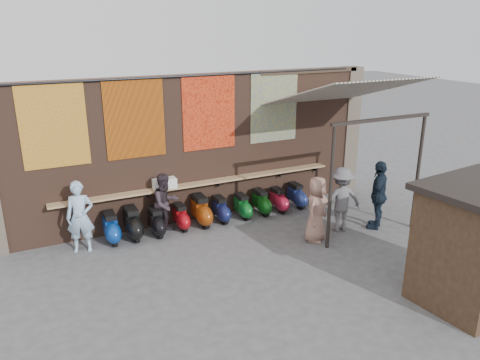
{
  "coord_description": "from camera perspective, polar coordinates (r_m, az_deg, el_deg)",
  "views": [
    {
      "loc": [
        -4.43,
        -9.01,
        5.23
      ],
      "look_at": [
        0.59,
        1.2,
        1.44
      ],
      "focal_mm": 35.0,
      "sensor_mm": 36.0,
      "label": 1
    }
  ],
  "objects": [
    {
      "name": "pier_right",
      "position": [
        15.5,
        13.02,
        5.93
      ],
      "size": [
        0.5,
        0.5,
        4.0
      ],
      "primitive_type": "cube",
      "color": "#4C4238",
      "rests_on": "ground"
    },
    {
      "name": "scooter_stool_0",
      "position": [
        12.19,
        -15.43,
        -5.7
      ],
      "size": [
        0.36,
        0.81,
        0.77
      ],
      "primitive_type": null,
      "color": "#0D3A97",
      "rests_on": "ground"
    },
    {
      "name": "shopper_navy",
      "position": [
        12.94,
        16.53,
        -1.75
      ],
      "size": [
        1.14,
        1.04,
        1.87
      ],
      "primitive_type": "imported",
      "rotation": [
        0.0,
        0.0,
        3.82
      ],
      "color": "black",
      "rests_on": "ground"
    },
    {
      "name": "market_stall",
      "position": [
        10.21,
        27.0,
        -7.3
      ],
      "size": [
        2.29,
        1.82,
        2.3
      ],
      "primitive_type": "cube",
      "rotation": [
        0.0,
        0.0,
        0.11
      ],
      "color": "black",
      "rests_on": "ground"
    },
    {
      "name": "scooter_stool_1",
      "position": [
        12.27,
        -12.95,
        -5.21
      ],
      "size": [
        0.38,
        0.85,
        0.81
      ],
      "primitive_type": null,
      "color": "black",
      "rests_on": "ground"
    },
    {
      "name": "scooter_stool_8",
      "position": [
        13.74,
        4.72,
        -2.46
      ],
      "size": [
        0.32,
        0.72,
        0.68
      ],
      "primitive_type": null,
      "color": "maroon",
      "rests_on": "ground"
    },
    {
      "name": "stall_shelf",
      "position": [
        10.71,
        23.0,
        -7.35
      ],
      "size": [
        1.76,
        0.3,
        0.06
      ],
      "primitive_type": "cube",
      "rotation": [
        0.0,
        0.0,
        0.11
      ],
      "color": "#473321",
      "rests_on": "market_stall"
    },
    {
      "name": "scooter_stool_4",
      "position": [
        12.77,
        -4.77,
        -3.79
      ],
      "size": [
        0.39,
        0.87,
        0.83
      ],
      "primitive_type": null,
      "color": "#8B3A0C",
      "rests_on": "ground"
    },
    {
      "name": "tapestry_orange",
      "position": [
        12.62,
        -3.79,
        8.22
      ],
      "size": [
        1.5,
        0.02,
        2.0
      ],
      "primitive_type": "cube",
      "color": "#D8441B",
      "rests_on": "brick_wall"
    },
    {
      "name": "shopper_grey",
      "position": [
        12.54,
        12.21,
        -2.33
      ],
      "size": [
        1.26,
        0.91,
        1.75
      ],
      "primitive_type": "imported",
      "rotation": [
        0.0,
        0.0,
        2.89
      ],
      "color": "#5C5C61",
      "rests_on": "ground"
    },
    {
      "name": "tapestry_sun",
      "position": [
        12.02,
        -12.7,
        7.29
      ],
      "size": [
        1.5,
        0.02,
        2.0
      ],
      "primitive_type": "cube",
      "color": "orange",
      "rests_on": "brick_wall"
    },
    {
      "name": "ground",
      "position": [
        11.32,
        0.0,
        -9.09
      ],
      "size": [
        70.0,
        70.0,
        0.0
      ],
      "primitive_type": "plane",
      "color": "#474749",
      "rests_on": "ground"
    },
    {
      "name": "scooter_stool_7",
      "position": [
        13.5,
        2.59,
        -2.74
      ],
      "size": [
        0.34,
        0.75,
        0.71
      ],
      "primitive_type": null,
      "color": "#0E4812",
      "rests_on": "ground"
    },
    {
      "name": "scooter_stool_3",
      "position": [
        12.62,
        -7.22,
        -4.52
      ],
      "size": [
        0.32,
        0.71,
        0.68
      ],
      "primitive_type": null,
      "color": "#A10C14",
      "rests_on": "ground"
    },
    {
      "name": "scooter_stool_6",
      "position": [
        13.23,
        0.29,
        -3.26
      ],
      "size": [
        0.32,
        0.72,
        0.68
      ],
      "primitive_type": null,
      "color": "#0D5B1E",
      "rests_on": "ground"
    },
    {
      "name": "awning_header",
      "position": [
        11.76,
        16.97,
        7.1
      ],
      "size": [
        3.0,
        0.08,
        0.08
      ],
      "primitive_type": "cube",
      "color": "black",
      "rests_on": "awning_post_left"
    },
    {
      "name": "shelf_box",
      "position": [
        12.44,
        -9.18,
        -0.42
      ],
      "size": [
        0.61,
        0.28,
        0.27
      ],
      "primitive_type": "cube",
      "color": "white",
      "rests_on": "eating_counter"
    },
    {
      "name": "awning_post_left",
      "position": [
        11.27,
        11.0,
        -0.99
      ],
      "size": [
        0.09,
        0.09,
        3.1
      ],
      "primitive_type": "cylinder",
      "color": "black",
      "rests_on": "ground"
    },
    {
      "name": "scooter_stool_2",
      "position": [
        12.36,
        -10.16,
        -5.09
      ],
      "size": [
        0.34,
        0.76,
        0.72
      ],
      "primitive_type": null,
      "color": "black",
      "rests_on": "ground"
    },
    {
      "name": "awning_ledger",
      "position": [
        14.03,
        8.59,
        13.0
      ],
      "size": [
        3.3,
        0.08,
        0.12
      ],
      "primitive_type": "cube",
      "color": "#33261C",
      "rests_on": "brick_wall"
    },
    {
      "name": "diner_right",
      "position": [
        12.3,
        -9.06,
        -2.85
      ],
      "size": [
        0.95,
        0.85,
        1.63
      ],
      "primitive_type": "imported",
      "rotation": [
        0.0,
        0.0,
        0.35
      ],
      "color": "#2C2229",
      "rests_on": "ground"
    },
    {
      "name": "shopper_tan",
      "position": [
        11.85,
        9.3,
        -3.54
      ],
      "size": [
        0.99,
        0.91,
        1.69
      ],
      "primitive_type": "imported",
      "rotation": [
        0.0,
        0.0,
        0.61
      ],
      "color": "#91695C",
      "rests_on": "ground"
    },
    {
      "name": "stall_sign",
      "position": [
        10.4,
        23.57,
        -3.23
      ],
      "size": [
        1.2,
        0.17,
        0.5
      ],
      "primitive_type": "cube",
      "rotation": [
        0.0,
        0.0,
        0.11
      ],
      "color": "gold",
      "rests_on": "market_stall"
    },
    {
      "name": "scooter_stool_5",
      "position": [
        12.99,
        -2.37,
        -3.64
      ],
      "size": [
        0.33,
        0.74,
        0.7
      ],
      "primitive_type": null,
      "color": "#151C50",
      "rests_on": "ground"
    },
    {
      "name": "awning_canvas",
      "position": [
        12.8,
        12.59,
        10.46
      ],
      "size": [
        3.2,
        3.28,
        0.97
      ],
      "primitive_type": "cube",
      "rotation": [
        -0.28,
        0.0,
        0.0
      ],
      "color": "beige",
      "rests_on": "brick_wall"
    },
    {
      "name": "awning_post_right",
      "position": [
        13.09,
        20.87,
        0.86
      ],
      "size": [
        0.09,
        0.09,
        3.1
      ],
      "primitive_type": "cylinder",
      "color": "black",
      "rests_on": "ground"
    },
    {
      "name": "scooter_stool_9",
      "position": [
        14.12,
        6.89,
        -1.9
      ],
      "size": [
        0.34,
        0.75,
        0.71
      ],
      "primitive_type": null,
      "color": "navy",
      "rests_on": "ground"
    },
    {
      "name": "hang_rail",
      "position": [
        12.37,
        -5.18,
        12.56
      ],
      "size": [
        9.5,
        0.06,
        0.06
      ],
      "primitive_type": "cylinder",
      "rotation": [
        0.0,
        1.57,
        0.0
      ],
      "color": "black",
      "rests_on": "brick_wall"
    },
    {
      "name": "eating_counter",
      "position": [
        12.85,
        -4.59,
        -0.37
      ],
      "size": [
        8.0,
        0.32,
        0.05
      ],
      "primitive_type": "cube",
      "color": "#9E7A51",
      "rests_on": "brick_wall"
    },
    {
      "name": "brick_wall",
      "position": [
        12.93,
        -5.3,
        3.89
      ],
      "size": [
        10.0,
        0.4,
        4.0
      ],
      "primitive_type": "cube",
      "color": "brown",
      "rests_on": "ground"
    },
    {
      "name": "tapestry_multi",
      "position": [
        13.5,
        4.17,
        8.88
      ],
      "size": [
        1.5,
        0.02,
        2.0
      ],
      "primitive_type": "cube",
      "color": "#25478A",
      "rests_on": "brick_wall"
    },
    {
      "name": "diner_left",
      "position": [
        11.79,
        -18.91,
        -4.28
      ],
      "size": [
        0.73,
        0.57,
        1.76
      ],
      "primitive_type": "imported",
      "rotation": [
        0.0,
        0.0,
        -0.26
      ],
      "color": "#97BBDC",
      "rests_on": "ground"
    },
    {
      "name": "tapestry_redgold",
      "position": [
        11.73,
        -21.76,
        6.16
      ],
      "size": [
        1.5,
        0.02,
        2.0
      ],
      "primitive_type": "cube",
      "color": "maroon",
      "rests_on": "brick_wall"
    }
  ]
}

